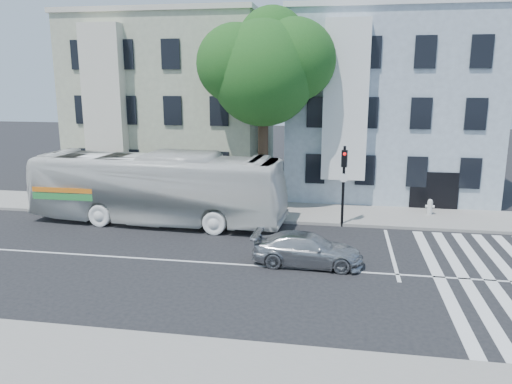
% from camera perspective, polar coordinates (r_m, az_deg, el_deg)
% --- Properties ---
extents(ground, '(120.00, 120.00, 0.00)m').
position_cam_1_polar(ground, '(20.15, -3.04, -8.22)').
color(ground, black).
rests_on(ground, ground).
extents(sidewalk_far, '(80.00, 4.00, 0.15)m').
position_cam_1_polar(sidewalk_far, '(27.61, 0.62, -2.19)').
color(sidewalk_far, gray).
rests_on(sidewalk_far, ground).
extents(sidewalk_near, '(80.00, 4.00, 0.15)m').
position_cam_1_polar(sidewalk_near, '(13.25, -11.18, -20.12)').
color(sidewalk_near, gray).
rests_on(sidewalk_near, ground).
extents(building_left, '(12.00, 10.00, 11.00)m').
position_cam_1_polar(building_left, '(35.21, -8.98, 9.86)').
color(building_left, '#9B9D84').
rests_on(building_left, ground).
extents(building_right, '(12.00, 10.00, 11.00)m').
position_cam_1_polar(building_right, '(33.48, 14.71, 9.46)').
color(building_right, '#8E9BA9').
rests_on(building_right, ground).
extents(street_tree, '(7.30, 5.90, 11.10)m').
position_cam_1_polar(street_tree, '(27.38, 1.04, 14.09)').
color(street_tree, '#2D2116').
rests_on(street_tree, ground).
extents(bus, '(3.77, 13.22, 3.64)m').
position_cam_1_polar(bus, '(25.82, -11.25, 0.49)').
color(bus, silver).
rests_on(bus, ground).
extents(sedan, '(1.90, 4.41, 1.27)m').
position_cam_1_polar(sedan, '(19.97, 5.90, -6.53)').
color(sedan, '#AAADB1').
rests_on(sedan, ground).
extents(hedge, '(8.48, 2.67, 0.70)m').
position_cam_1_polar(hedge, '(26.89, -8.88, -1.82)').
color(hedge, '#286721').
rests_on(hedge, sidewalk_far).
extents(traffic_signal, '(0.42, 0.52, 4.05)m').
position_cam_1_polar(traffic_signal, '(24.70, 9.99, 1.87)').
color(traffic_signal, black).
rests_on(traffic_signal, ground).
extents(fire_hydrant, '(0.46, 0.27, 0.84)m').
position_cam_1_polar(fire_hydrant, '(28.12, 19.25, -1.58)').
color(fire_hydrant, silver).
rests_on(fire_hydrant, sidewalk_far).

